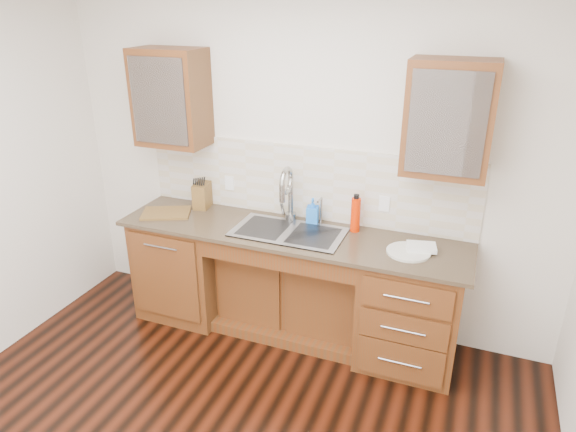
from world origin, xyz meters
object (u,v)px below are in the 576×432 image
at_px(soap_bottle, 313,211).
at_px(knife_block, 202,195).
at_px(plate, 408,252).
at_px(cutting_board, 166,213).
at_px(water_bottle, 355,215).

xyz_separation_m(soap_bottle, knife_block, (-0.97, -0.02, 0.00)).
distance_m(plate, cutting_board, 1.97).
height_order(knife_block, cutting_board, knife_block).
xyz_separation_m(water_bottle, plate, (0.44, -0.22, -0.12)).
bearing_deg(knife_block, cutting_board, -138.68).
relative_size(water_bottle, cutting_board, 0.69).
relative_size(water_bottle, knife_block, 1.27).
bearing_deg(cutting_board, knife_block, 50.47).
distance_m(soap_bottle, water_bottle, 0.35).
distance_m(soap_bottle, knife_block, 0.97).
xyz_separation_m(water_bottle, cutting_board, (-1.53, -0.23, -0.12)).
relative_size(plate, cutting_board, 0.80).
bearing_deg(water_bottle, plate, -26.91).
height_order(water_bottle, knife_block, water_bottle).
relative_size(soap_bottle, water_bottle, 0.76).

